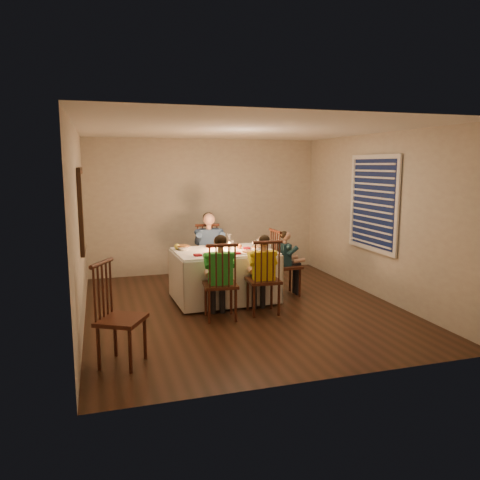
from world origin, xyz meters
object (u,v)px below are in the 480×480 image
object	(u,v)px
chair_extra	(123,364)
child_yellow	(263,313)
dining_table	(224,265)
adult	(210,287)
chair_near_left	(221,319)
chair_near_right	(263,313)
serving_bowl	(184,248)
chair_adult	(210,287)
child_teal	(285,295)
child_green	(221,319)
chair_end	(285,295)

from	to	relation	value
chair_extra	child_yellow	bearing A→B (deg)	-30.42
dining_table	adult	xyz separation A→B (m)	(-0.03, 0.85, -0.57)
chair_near_left	chair_near_right	distance (m)	0.65
chair_extra	serving_bowl	size ratio (longest dim) A/B	5.05
serving_bowl	chair_adult	bearing A→B (deg)	48.52
child_yellow	child_teal	distance (m)	1.05
chair_adult	serving_bowl	xyz separation A→B (m)	(-0.55, -0.62, 0.83)
child_green	chair_extra	bearing A→B (deg)	45.03
chair_end	adult	xyz separation A→B (m)	(-1.08, 0.84, 0.00)
dining_table	serving_bowl	bearing A→B (deg)	156.00
dining_table	child_green	distance (m)	1.06
child_teal	dining_table	bearing A→B (deg)	88.17
chair_near_right	child_yellow	bearing A→B (deg)	-86.88
chair_extra	chair_end	bearing A→B (deg)	-24.62
chair_end	dining_table	bearing A→B (deg)	88.17
child_teal	serving_bowl	size ratio (longest dim) A/B	4.76
chair_near_right	serving_bowl	world-z (taller)	serving_bowl
chair_near_left	adult	world-z (taller)	adult
serving_bowl	chair_end	bearing A→B (deg)	-7.51
chair_near_right	child_teal	size ratio (longest dim) A/B	1.03
child_teal	chair_extra	bearing A→B (deg)	123.99
dining_table	chair_adult	xyz separation A→B (m)	(-0.03, 0.85, -0.57)
chair_near_right	chair_extra	bearing A→B (deg)	34.03
child_green	serving_bowl	distance (m)	1.39
child_yellow	chair_near_left	bearing A→B (deg)	8.41
chair_adult	child_yellow	size ratio (longest dim) A/B	0.95
chair_near_left	child_teal	xyz separation A→B (m)	(1.32, 0.86, 0.00)
chair_near_right	dining_table	bearing A→B (deg)	-61.68
chair_extra	child_teal	bearing A→B (deg)	-24.62
chair_extra	child_green	world-z (taller)	child_green
chair_adult	child_yellow	xyz separation A→B (m)	(0.40, -1.64, 0.00)
dining_table	chair_near_left	distance (m)	1.06
chair_extra	chair_near_right	bearing A→B (deg)	-30.42
adult	child_yellow	size ratio (longest dim) A/B	1.14
chair_adult	chair_extra	world-z (taller)	chair_extra
chair_extra	serving_bowl	distance (m)	2.60
chair_near_left	child_green	world-z (taller)	child_green
chair_extra	child_yellow	xyz separation A→B (m)	(2.02, 1.21, 0.00)
chair_near_left	serving_bowl	size ratio (longest dim) A/B	4.91
child_yellow	adult	bearing A→B (deg)	-73.11
chair_extra	child_yellow	world-z (taller)	child_yellow
chair_near_right	child_green	distance (m)	0.65
dining_table	chair_end	bearing A→B (deg)	-1.53
chair_adult	chair_end	world-z (taller)	same
chair_adult	chair_extra	size ratio (longest dim) A/B	0.97
dining_table	chair_end	size ratio (longest dim) A/B	1.45
chair_near_right	child_yellow	world-z (taller)	child_yellow
dining_table	chair_near_right	distance (m)	1.04
adult	child_yellow	xyz separation A→B (m)	(0.40, -1.64, 0.00)
child_yellow	chair_adult	bearing A→B (deg)	-73.11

